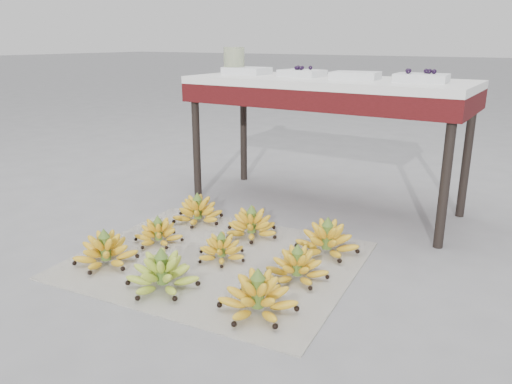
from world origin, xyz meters
The scene contains 17 objects.
ground centered at (0.00, 0.00, 0.00)m, with size 60.00×60.00×0.00m, color slate.
newspaper_mat centered at (0.06, -0.06, 0.00)m, with size 1.25×1.05×0.01m, color white.
bunch_front_left centered at (-0.34, -0.36, 0.06)m, with size 0.36×0.36×0.17m.
bunch_front_center centered at (0.04, -0.40, 0.07)m, with size 0.33×0.33×0.18m.
bunch_front_right centered at (0.47, -0.35, 0.07)m, with size 0.34×0.34×0.18m.
bunch_mid_left centered at (-0.30, -0.05, 0.06)m, with size 0.29×0.29×0.15m.
bunch_mid_center centered at (0.08, -0.05, 0.05)m, with size 0.25×0.25×0.14m.
bunch_mid_right centered at (0.47, -0.03, 0.06)m, with size 0.32×0.32×0.16m.
bunch_back_left centered at (-0.32, 0.29, 0.06)m, with size 0.34×0.34×0.17m.
bunch_back_center centered at (0.04, 0.27, 0.06)m, with size 0.32×0.32×0.17m.
bunch_back_right centered at (0.46, 0.29, 0.07)m, with size 0.31×0.31×0.18m.
vendor_table centered at (0.15, 0.92, 0.69)m, with size 1.61×0.65×0.77m.
tray_far_left centered at (-0.42, 0.95, 0.80)m, with size 0.27×0.19×0.04m.
tray_left centered at (-0.03, 0.95, 0.80)m, with size 0.26×0.20×0.06m.
tray_right centered at (0.31, 0.92, 0.80)m, with size 0.27×0.21×0.04m.
tray_far_right centered at (0.67, 0.92, 0.80)m, with size 0.27×0.21×0.07m.
glass_jar centered at (-0.51, 0.93, 0.86)m, with size 0.13×0.13×0.17m, color beige.
Camera 1 is at (1.35, -1.76, 0.99)m, focal length 35.00 mm.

